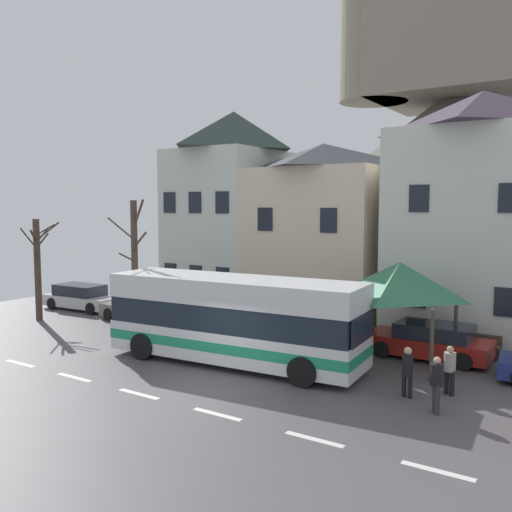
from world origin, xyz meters
TOP-DOWN VIEW (x-y plane):
  - ground_plane at (0.00, -0.00)m, footprint 40.00×60.00m
  - townhouse_00 at (-7.70, 12.47)m, footprint 5.23×7.01m
  - townhouse_01 at (-1.77, 11.78)m, footprint 6.62×5.62m
  - townhouse_02 at (5.54, 12.24)m, footprint 6.71×6.55m
  - hilltop_castle at (0.11, 30.95)m, footprint 38.70×38.70m
  - transit_bus at (-0.94, 2.86)m, footprint 9.81×3.24m
  - bus_shelter at (4.03, 6.31)m, footprint 3.60×3.60m
  - parked_car_01 at (-8.84, 6.22)m, footprint 4.70×2.33m
  - parked_car_02 at (-14.05, 6.82)m, footprint 4.62×2.11m
  - parked_car_03 at (4.89, 7.37)m, footprint 4.54×2.00m
  - pedestrian_00 at (5.49, 2.76)m, footprint 0.33×0.33m
  - pedestrian_01 at (6.50, 3.69)m, footprint 0.35×0.35m
  - pedestrian_02 at (6.57, 1.94)m, footprint 0.36×0.36m
  - public_bench at (6.47, 8.59)m, footprint 1.46×0.48m
  - bare_tree_00 at (-13.48, 3.69)m, footprint 1.35×1.86m
  - bare_tree_01 at (-6.75, 3.69)m, footprint 2.19×2.09m

SIDE VIEW (x-z plane):
  - ground_plane at x=0.00m, z-range -0.06..0.00m
  - public_bench at x=6.47m, z-range 0.03..0.90m
  - parked_car_03 at x=4.89m, z-range -0.01..1.34m
  - parked_car_01 at x=-8.84m, z-range -0.01..1.34m
  - parked_car_02 at x=-14.05m, z-range -0.02..1.35m
  - pedestrian_01 at x=6.50m, z-range 0.10..1.62m
  - pedestrian_00 at x=5.49m, z-range 0.11..1.66m
  - pedestrian_02 at x=6.57m, z-range 0.12..1.72m
  - transit_bus at x=-0.94m, z-range 0.01..3.17m
  - bare_tree_00 at x=-13.48m, z-range 0.15..5.24m
  - bus_shelter at x=4.03m, z-range 1.18..4.89m
  - bare_tree_01 at x=-6.75m, z-range 0.16..6.17m
  - townhouse_01 at x=-1.77m, z-range 0.00..8.80m
  - townhouse_02 at x=5.54m, z-range 0.00..10.65m
  - townhouse_00 at x=-7.70m, z-range 0.00..10.99m
  - hilltop_castle at x=0.11m, z-range -4.25..20.31m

